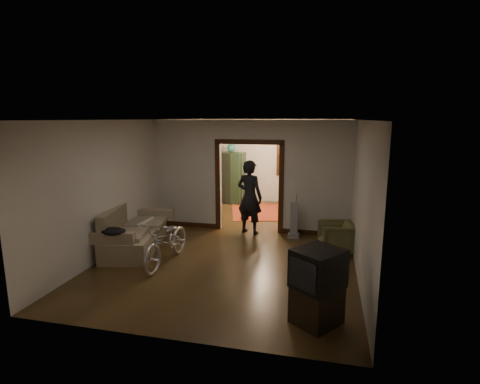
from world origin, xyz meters
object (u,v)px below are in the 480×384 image
(armchair, at_px, (336,237))
(sofa, at_px, (135,228))
(bicycle, at_px, (167,241))
(locker, at_px, (231,178))
(person, at_px, (250,197))
(desk, at_px, (301,198))

(armchair, bearing_deg, sofa, -89.55)
(sofa, bearing_deg, bicycle, -43.54)
(bicycle, xyz_separation_m, armchair, (3.26, 1.44, -0.13))
(bicycle, height_order, locker, locker)
(person, distance_m, desk, 3.26)
(person, bearing_deg, locker, -50.21)
(armchair, relative_size, person, 0.40)
(bicycle, relative_size, desk, 1.96)
(locker, bearing_deg, bicycle, -75.40)
(sofa, bearing_deg, desk, 43.07)
(armchair, xyz_separation_m, desk, (-1.03, 3.92, -0.00))
(person, bearing_deg, armchair, 174.57)
(armchair, xyz_separation_m, locker, (-3.38, 4.09, 0.53))
(bicycle, distance_m, armchair, 3.56)
(bicycle, xyz_separation_m, desk, (2.22, 5.36, -0.13))
(desk, bearing_deg, person, -109.02)
(armchair, bearing_deg, bicycle, -76.42)
(bicycle, xyz_separation_m, person, (1.17, 2.33, 0.46))
(bicycle, relative_size, locker, 1.01)
(bicycle, relative_size, person, 0.95)
(desk, bearing_deg, locker, 176.17)
(person, xyz_separation_m, locker, (-1.29, 3.19, -0.06))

